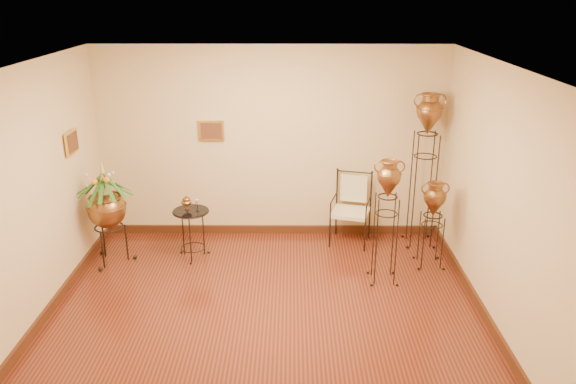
{
  "coord_description": "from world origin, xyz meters",
  "views": [
    {
      "loc": [
        0.3,
        -5.33,
        3.54
      ],
      "look_at": [
        0.25,
        1.3,
        1.1
      ],
      "focal_mm": 35.0,
      "sensor_mm": 36.0,
      "label": 1
    }
  ],
  "objects_px": {
    "amphora_tall": "(424,169)",
    "side_table": "(192,233)",
    "planter_urn": "(106,205)",
    "amphora_mid": "(386,221)",
    "armchair": "(351,210)"
  },
  "relations": [
    {
      "from": "amphora_mid",
      "to": "planter_urn",
      "type": "xyz_separation_m",
      "value": [
        -3.61,
        0.49,
        0.01
      ]
    },
    {
      "from": "armchair",
      "to": "planter_urn",
      "type": "bearing_deg",
      "value": -154.32
    },
    {
      "from": "planter_urn",
      "to": "side_table",
      "type": "xyz_separation_m",
      "value": [
        1.08,
        0.13,
        -0.46
      ]
    },
    {
      "from": "planter_urn",
      "to": "side_table",
      "type": "distance_m",
      "value": 1.19
    },
    {
      "from": "planter_urn",
      "to": "side_table",
      "type": "height_order",
      "value": "planter_urn"
    },
    {
      "from": "armchair",
      "to": "side_table",
      "type": "xyz_separation_m",
      "value": [
        -2.21,
        -0.48,
        -0.15
      ]
    },
    {
      "from": "amphora_mid",
      "to": "planter_urn",
      "type": "relative_size",
      "value": 1.1
    },
    {
      "from": "amphora_mid",
      "to": "planter_urn",
      "type": "height_order",
      "value": "amphora_mid"
    },
    {
      "from": "amphora_mid",
      "to": "side_table",
      "type": "relative_size",
      "value": 1.84
    },
    {
      "from": "amphora_mid",
      "to": "armchair",
      "type": "height_order",
      "value": "amphora_mid"
    },
    {
      "from": "amphora_mid",
      "to": "armchair",
      "type": "relative_size",
      "value": 1.57
    },
    {
      "from": "amphora_tall",
      "to": "side_table",
      "type": "relative_size",
      "value": 2.52
    },
    {
      "from": "amphora_mid",
      "to": "side_table",
      "type": "bearing_deg",
      "value": 166.02
    },
    {
      "from": "amphora_mid",
      "to": "armchair",
      "type": "bearing_deg",
      "value": 105.85
    },
    {
      "from": "amphora_tall",
      "to": "planter_urn",
      "type": "height_order",
      "value": "amphora_tall"
    }
  ]
}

